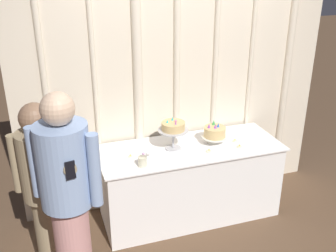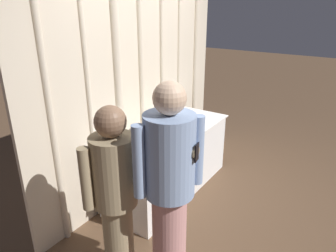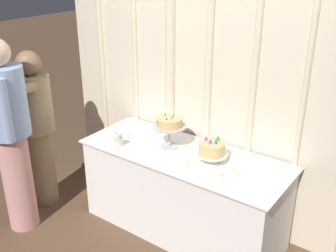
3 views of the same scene
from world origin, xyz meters
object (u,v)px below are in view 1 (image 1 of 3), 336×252
Objects in this scene: tealight_far_left at (130,157)px; tealight_near_left at (209,151)px; cake_display_nearleft at (173,128)px; cake_display_nearright at (215,133)px; guest_girl_blue_dress at (44,187)px; cake_table at (189,181)px; tealight_far_right at (235,141)px; guest_man_pink_jacket at (68,200)px; flower_vase at (143,160)px; tealight_near_right at (239,147)px.

tealight_near_left is at bearing -10.17° from tealight_far_left.
cake_display_nearleft is at bearing 149.12° from tealight_near_left.
cake_display_nearright is 1.73m from guest_girl_blue_dress.
cake_table is 35.92× the size of tealight_near_left.
tealight_far_left is 0.90m from guest_girl_blue_dress.
tealight_far_left is at bearing 179.59° from tealight_far_right.
guest_girl_blue_dress reaches higher than tealight_far_right.
tealight_far_right is (1.09, -0.01, 0.00)m from tealight_far_left.
cake_table is at bearing 33.17° from guest_man_pink_jacket.
tealight_far_left is at bearing 51.36° from guest_man_pink_jacket.
guest_girl_blue_dress is (-0.86, -0.21, 0.02)m from flower_vase.
tealight_far_right is 1.90m from guest_man_pink_jacket.
cake_display_nearleft is at bearing 178.13° from cake_display_nearright.
cake_display_nearleft is at bearing 175.07° from tealight_far_right.
cake_display_nearright reaches higher than tealight_far_left.
tealight_far_right is at bearing 12.24° from guest_girl_blue_dress.
guest_girl_blue_dress reaches higher than cake_display_nearright.
cake_display_nearright is 0.17× the size of guest_girl_blue_dress.
guest_man_pink_jacket reaches higher than tealight_near_right.
tealight_near_left is at bearing -159.85° from tealight_far_right.
tealight_far_right is at bearing -3.59° from cake_table.
guest_girl_blue_dress is at bearing -162.69° from cake_table.
tealight_near_right is (1.07, -0.14, 0.00)m from tealight_far_left.
cake_display_nearleft is at bearing 20.62° from guest_girl_blue_dress.
cake_display_nearright is 1.72m from guest_man_pink_jacket.
guest_man_pink_jacket is (-0.70, -0.59, 0.11)m from flower_vase.
cake_table is 42.37× the size of tealight_far_right.
guest_girl_blue_dress is 0.89× the size of guest_man_pink_jacket.
tealight_near_right is (0.63, -0.19, -0.21)m from cake_display_nearleft.
cake_display_nearright is (0.26, 0.01, 0.51)m from cake_table.
tealight_near_left reaches higher than cake_table.
cake_display_nearright reaches higher than cake_table.
flower_vase reaches higher than tealight_far_left.
cake_display_nearleft is 0.48m from flower_vase.
tealight_near_left is at bearing -128.19° from cake_display_nearright.
cake_table is 11.82× the size of flower_vase.
guest_man_pink_jacket is (-1.08, -0.84, -0.05)m from cake_display_nearleft.
guest_man_pink_jacket is (-0.63, -0.79, 0.16)m from tealight_far_left.
cake_table is at bearing 2.07° from tealight_far_left.
cake_table is 1.59m from guest_man_pink_jacket.
tealight_far_right is at bearing 24.51° from guest_man_pink_jacket.
tealight_far_left is 0.77× the size of tealight_near_left.
cake_display_nearleft is at bearing 38.03° from guest_man_pink_jacket.
guest_girl_blue_dress is (-1.40, -0.44, 0.47)m from cake_table.
tealight_far_right reaches higher than cake_table.
cake_display_nearright is 5.50× the size of tealight_near_right.
flower_vase is at bearing -145.90° from cake_display_nearleft.
cake_table is 5.84× the size of cake_display_nearleft.
tealight_near_left is 0.37m from tealight_far_right.
cake_display_nearright reaches higher than tealight_near_right.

